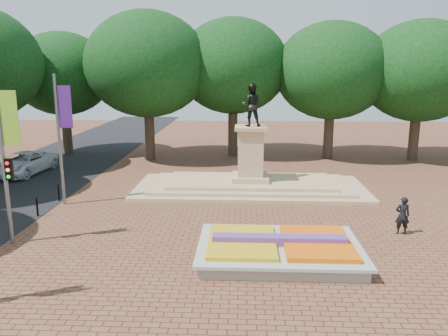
% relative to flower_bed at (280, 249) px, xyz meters
% --- Properties ---
extents(ground, '(90.00, 90.00, 0.00)m').
position_rel_flower_bed_xyz_m(ground, '(-1.03, 2.00, -0.38)').
color(ground, brown).
rests_on(ground, ground).
extents(flower_bed, '(6.30, 4.30, 0.91)m').
position_rel_flower_bed_xyz_m(flower_bed, '(0.00, 0.00, 0.00)').
color(flower_bed, gray).
rests_on(flower_bed, ground).
extents(monument, '(14.00, 6.00, 6.40)m').
position_rel_flower_bed_xyz_m(monument, '(-1.03, 10.00, 0.50)').
color(monument, tan).
rests_on(monument, ground).
extents(tree_row_back, '(44.80, 8.80, 10.43)m').
position_rel_flower_bed_xyz_m(tree_row_back, '(1.31, 20.00, 6.29)').
color(tree_row_back, '#32271B').
rests_on(tree_row_back, ground).
extents(banner_poles, '(0.88, 11.17, 7.00)m').
position_rel_flower_bed_xyz_m(banner_poles, '(-11.10, 0.69, 3.50)').
color(banner_poles, slate).
rests_on(banner_poles, ground).
extents(van, '(3.06, 5.74, 1.54)m').
position_rel_flower_bed_xyz_m(van, '(-16.91, 13.33, 0.39)').
color(van, silver).
rests_on(van, ground).
extents(pedestrian, '(0.66, 0.46, 1.73)m').
position_rel_flower_bed_xyz_m(pedestrian, '(5.64, 2.80, 0.49)').
color(pedestrian, black).
rests_on(pedestrian, ground).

